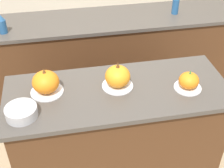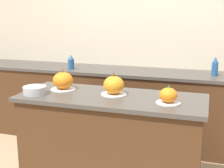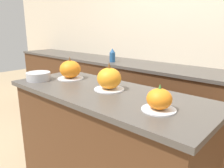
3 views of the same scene
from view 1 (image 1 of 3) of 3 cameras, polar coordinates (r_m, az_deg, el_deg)
The scene contains 8 objects.
kitchen_island at distance 2.50m, azimuth 0.96°, elevation -9.48°, with size 1.59×0.65×0.93m.
back_counter at distance 3.41m, azimuth -3.03°, elevation 4.72°, with size 6.00×0.60×0.93m.
pumpkin_cake_left at distance 2.17m, azimuth -12.02°, elevation 0.23°, with size 0.23×0.23×0.20m.
pumpkin_cake_center at distance 2.18m, azimuth 1.04°, elevation 1.29°, with size 0.22×0.22×0.21m.
pumpkin_cake_right at distance 2.24m, azimuth 13.85°, elevation 0.49°, with size 0.19×0.19×0.15m.
bottle_tall at distance 3.32m, azimuth 11.57°, elevation 14.15°, with size 0.07×0.07×0.22m.
bottle_short at distance 3.05m, azimuth -19.48°, elevation 10.27°, with size 0.08×0.08×0.18m.
mixing_bowl at distance 2.04m, azimuth -16.25°, elevation -4.93°, with size 0.20×0.20×0.07m.
Camera 1 is at (-0.36, -1.68, 2.28)m, focal length 50.00 mm.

